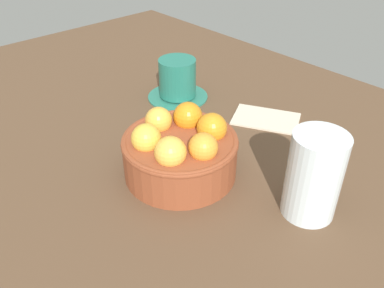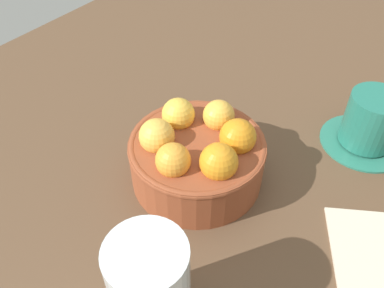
# 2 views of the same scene
# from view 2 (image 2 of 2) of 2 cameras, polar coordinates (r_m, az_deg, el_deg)

# --- Properties ---
(ground_plane) EXTENTS (1.40, 0.97, 0.05)m
(ground_plane) POSITION_cam_2_polar(r_m,az_deg,el_deg) (0.53, 0.66, -6.42)
(ground_plane) COLOR brown
(terracotta_bowl) EXTENTS (0.16, 0.16, 0.09)m
(terracotta_bowl) POSITION_cam_2_polar(r_m,az_deg,el_deg) (0.48, 0.75, -1.47)
(terracotta_bowl) COLOR brown
(terracotta_bowl) RESTS_ON ground_plane
(coffee_cup) EXTENTS (0.12, 0.12, 0.08)m
(coffee_cup) POSITION_cam_2_polar(r_m,az_deg,el_deg) (0.58, 24.01, 2.65)
(coffee_cup) COLOR #2B7964
(coffee_cup) RESTS_ON ground_plane
(folded_napkin) EXTENTS (0.14, 0.12, 0.01)m
(folded_napkin) POSITION_cam_2_polar(r_m,az_deg,el_deg) (0.48, 23.75, -14.02)
(folded_napkin) COLOR beige
(folded_napkin) RESTS_ON ground_plane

